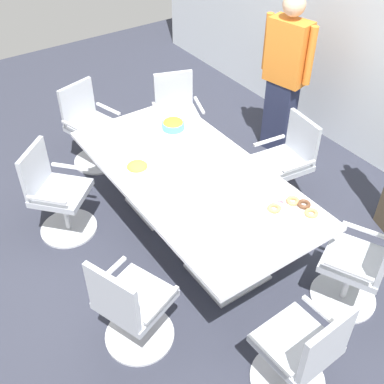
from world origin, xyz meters
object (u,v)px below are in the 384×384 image
at_px(person_standing_0, 285,74).
at_px(office_chair_6, 301,354).
at_px(office_chair_3, 90,130).
at_px(plate_stack, 250,241).
at_px(snack_bowl_chips_orange, 173,124).
at_px(office_chair_0, 359,268).
at_px(conference_table, 192,185).
at_px(office_chair_2, 177,119).
at_px(napkin_pile, 194,231).
at_px(office_chair_5, 131,309).
at_px(donut_platter, 292,213).
at_px(snack_bowl_chips_yellow, 137,169).
at_px(office_chair_1, 286,166).
at_px(office_chair_4, 57,196).

bearing_deg(person_standing_0, office_chair_6, 128.03).
distance_m(office_chair_3, plate_stack, 2.62).
bearing_deg(snack_bowl_chips_orange, office_chair_6, -12.50).
bearing_deg(office_chair_0, conference_table, 89.74).
relative_size(conference_table, person_standing_0, 1.34).
xyz_separation_m(conference_table, office_chair_6, (1.65, -0.26, -0.22)).
bearing_deg(office_chair_3, snack_bowl_chips_orange, 100.62).
bearing_deg(office_chair_2, napkin_pile, 79.84).
height_order(office_chair_5, person_standing_0, person_standing_0).
height_order(conference_table, office_chair_3, office_chair_3).
xyz_separation_m(office_chair_0, office_chair_5, (-0.67, -1.66, 0.00)).
height_order(snack_bowl_chips_orange, donut_platter, snack_bowl_chips_orange).
distance_m(office_chair_5, snack_bowl_chips_yellow, 1.21).
distance_m(person_standing_0, snack_bowl_chips_orange, 1.42).
bearing_deg(donut_platter, person_standing_0, 139.11).
relative_size(office_chair_3, snack_bowl_chips_orange, 4.15).
xyz_separation_m(office_chair_5, snack_bowl_chips_orange, (-1.40, 1.27, 0.39)).
relative_size(conference_table, napkin_pile, 12.44).
relative_size(office_chair_2, plate_stack, 4.84).
relative_size(office_chair_1, donut_platter, 2.29).
relative_size(snack_bowl_chips_yellow, napkin_pile, 1.04).
bearing_deg(conference_table, office_chair_0, 25.61).
distance_m(conference_table, snack_bowl_chips_yellow, 0.50).
bearing_deg(office_chair_4, plate_stack, 73.90).
relative_size(office_chair_5, snack_bowl_chips_orange, 4.15).
relative_size(office_chair_3, person_standing_0, 0.51).
height_order(office_chair_5, plate_stack, office_chair_5).
distance_m(office_chair_1, person_standing_0, 1.07).
xyz_separation_m(office_chair_5, office_chair_6, (0.96, 0.75, 0.00)).
height_order(office_chair_4, donut_platter, office_chair_4).
height_order(office_chair_6, snack_bowl_chips_yellow, office_chair_6).
relative_size(office_chair_6, donut_platter, 2.29).
xyz_separation_m(office_chair_0, office_chair_2, (-2.68, 0.04, 0.00)).
distance_m(office_chair_6, snack_bowl_chips_yellow, 1.96).
bearing_deg(conference_table, office_chair_4, -129.42).
bearing_deg(snack_bowl_chips_orange, person_standing_0, 88.69).
xyz_separation_m(plate_stack, napkin_pile, (-0.31, -0.28, 0.00)).
relative_size(office_chair_1, office_chair_6, 1.00).
relative_size(office_chair_3, plate_stack, 4.84).
height_order(office_chair_3, plate_stack, office_chair_3).
bearing_deg(office_chair_1, person_standing_0, -31.28).
relative_size(conference_table, office_chair_2, 2.64).
height_order(conference_table, person_standing_0, person_standing_0).
xyz_separation_m(office_chair_2, plate_stack, (2.23, -0.81, 0.37)).
relative_size(office_chair_5, donut_platter, 2.29).
relative_size(person_standing_0, plate_stack, 9.56).
distance_m(office_chair_4, donut_platter, 2.15).
distance_m(office_chair_3, office_chair_5, 2.49).
distance_m(office_chair_0, office_chair_2, 2.68).
bearing_deg(plate_stack, snack_bowl_chips_yellow, -167.25).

